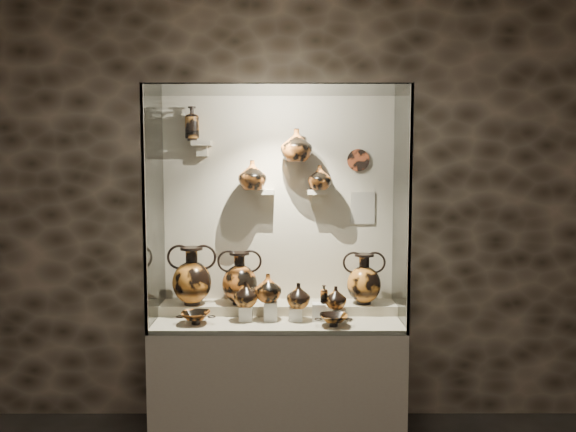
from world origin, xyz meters
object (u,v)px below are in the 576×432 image
(jug_c, at_px, (298,295))
(ovoid_vase_c, at_px, (320,177))
(jug_e, at_px, (336,297))
(ovoid_vase_b, at_px, (296,145))
(kylix_left, at_px, (196,317))
(amphora_right, at_px, (364,279))
(lekythos_small, at_px, (324,293))
(kylix_right, at_px, (334,319))
(jug_a, at_px, (246,294))
(amphora_mid, at_px, (240,278))
(jug_b, at_px, (268,288))
(lekythos_tall, at_px, (192,121))
(ovoid_vase_a, at_px, (252,175))
(amphora_left, at_px, (192,276))

(jug_c, distance_m, ovoid_vase_c, 0.85)
(jug_e, relative_size, ovoid_vase_b, 0.66)
(ovoid_vase_b, bearing_deg, jug_c, -97.68)
(jug_c, distance_m, kylix_left, 0.71)
(amphora_right, distance_m, lekythos_small, 0.36)
(kylix_left, height_order, kylix_right, kylix_left)
(jug_a, relative_size, jug_e, 1.13)
(amphora_mid, relative_size, jug_a, 2.18)
(jug_c, bearing_deg, kylix_right, -15.28)
(ovoid_vase_b, bearing_deg, jug_b, -143.20)
(kylix_left, relative_size, lekythos_tall, 0.92)
(amphora_right, xyz_separation_m, lekythos_tall, (-1.23, 0.09, 1.12))
(jug_e, xyz_separation_m, kylix_left, (-0.95, -0.10, -0.11))
(kylix_left, distance_m, kylix_right, 0.92)
(amphora_mid, height_order, ovoid_vase_b, ovoid_vase_b)
(kylix_left, xyz_separation_m, lekythos_tall, (-0.07, 0.36, 1.32))
(amphora_right, relative_size, lekythos_tall, 1.33)
(ovoid_vase_a, bearing_deg, ovoid_vase_c, -3.43)
(ovoid_vase_c, bearing_deg, ovoid_vase_b, -146.38)
(ovoid_vase_b, bearing_deg, jug_a, -156.77)
(amphora_left, distance_m, jug_c, 0.78)
(amphora_right, bearing_deg, kylix_right, -146.37)
(amphora_left, relative_size, ovoid_vase_b, 1.79)
(jug_a, height_order, jug_e, jug_a)
(lekythos_small, distance_m, ovoid_vase_b, 1.05)
(ovoid_vase_a, bearing_deg, jug_b, -67.74)
(jug_b, distance_m, ovoid_vase_b, 1.02)
(amphora_right, relative_size, jug_a, 2.10)
(amphora_mid, distance_m, kylix_left, 0.44)
(lekythos_small, relative_size, ovoid_vase_b, 0.61)
(jug_b, height_order, ovoid_vase_c, ovoid_vase_c)
(lekythos_small, bearing_deg, ovoid_vase_c, 119.04)
(lekythos_tall, bearing_deg, ovoid_vase_b, 6.07)
(jug_e, distance_m, lekythos_small, 0.09)
(kylix_left, distance_m, ovoid_vase_b, 1.37)
(jug_b, bearing_deg, kylix_right, -33.35)
(amphora_right, height_order, kylix_left, amphora_right)
(amphora_left, height_order, amphora_mid, amphora_left)
(amphora_right, relative_size, ovoid_vase_b, 1.57)
(jug_a, distance_m, jug_b, 0.16)
(jug_e, height_order, lekythos_tall, lekythos_tall)
(amphora_mid, distance_m, kylix_right, 0.76)
(ovoid_vase_a, bearing_deg, kylix_left, -143.89)
(amphora_left, height_order, lekythos_tall, lekythos_tall)
(ovoid_vase_a, relative_size, ovoid_vase_b, 0.91)
(jug_a, bearing_deg, amphora_right, 28.95)
(amphora_right, height_order, jug_c, amphora_right)
(jug_b, relative_size, ovoid_vase_b, 0.82)
(ovoid_vase_b, bearing_deg, jug_e, -49.00)
(amphora_left, height_order, jug_a, amphora_left)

